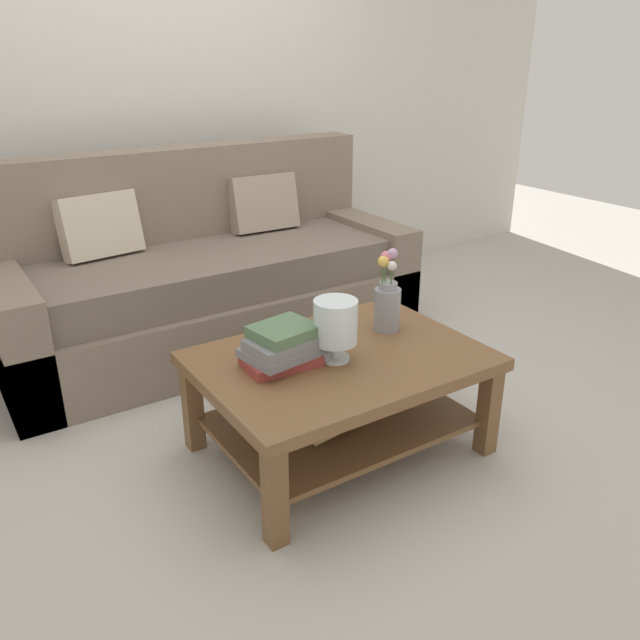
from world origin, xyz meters
TOP-DOWN VIEW (x-y plane):
  - ground_plane at (0.00, 0.00)m, footprint 10.00×10.00m
  - back_wall at (0.00, 1.65)m, footprint 6.40×0.12m
  - couch at (-0.09, 0.91)m, footprint 2.25×0.90m
  - coffee_table at (-0.09, -0.41)m, footprint 1.12×0.80m
  - book_stack_main at (-0.32, -0.36)m, footprint 0.32×0.25m
  - glass_hurricane_vase at (-0.13, -0.43)m, footprint 0.17×0.17m
  - flower_pitcher at (0.23, -0.30)m, footprint 0.11×0.11m

SIDE VIEW (x-z plane):
  - ground_plane at x=0.00m, z-range 0.00..0.00m
  - coffee_table at x=-0.09m, z-range 0.10..0.54m
  - couch at x=-0.09m, z-range -0.17..0.89m
  - book_stack_main at x=-0.32m, z-range 0.43..0.60m
  - flower_pitcher at x=0.23m, z-range 0.39..0.75m
  - glass_hurricane_vase at x=-0.13m, z-range 0.47..0.72m
  - back_wall at x=0.00m, z-range 0.00..2.70m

